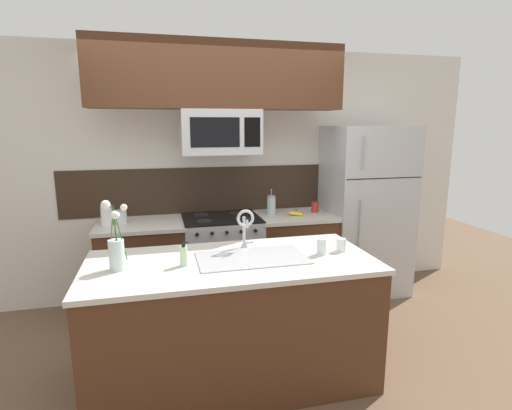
{
  "coord_description": "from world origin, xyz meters",
  "views": [
    {
      "loc": [
        -0.59,
        -2.94,
        1.83
      ],
      "look_at": [
        0.2,
        0.27,
        1.16
      ],
      "focal_mm": 28.0,
      "sensor_mm": 36.0,
      "label": 1
    }
  ],
  "objects_px": {
    "dish_soap_bottle": "(184,256)",
    "flower_vase": "(116,249)",
    "storage_jar_medium": "(121,217)",
    "sink_faucet": "(245,223)",
    "storage_jar_tall": "(107,215)",
    "stove_range": "(222,261)",
    "microwave": "(220,132)",
    "french_press": "(271,205)",
    "refrigerator": "(364,210)",
    "banana_bunch": "(296,213)",
    "spare_glass": "(341,245)",
    "coffee_tin": "(315,207)",
    "drinking_glass": "(322,247)"
  },
  "relations": [
    {
      "from": "banana_bunch",
      "to": "french_press",
      "type": "relative_size",
      "value": 0.72
    },
    {
      "from": "microwave",
      "to": "drinking_glass",
      "type": "relative_size",
      "value": 6.37
    },
    {
      "from": "storage_jar_tall",
      "to": "storage_jar_medium",
      "type": "bearing_deg",
      "value": 10.63
    },
    {
      "from": "microwave",
      "to": "refrigerator",
      "type": "height_order",
      "value": "microwave"
    },
    {
      "from": "banana_bunch",
      "to": "french_press",
      "type": "bearing_deg",
      "value": 152.92
    },
    {
      "from": "storage_jar_tall",
      "to": "dish_soap_bottle",
      "type": "distance_m",
      "value": 1.43
    },
    {
      "from": "flower_vase",
      "to": "spare_glass",
      "type": "bearing_deg",
      "value": 0.43
    },
    {
      "from": "microwave",
      "to": "storage_jar_medium",
      "type": "distance_m",
      "value": 1.23
    },
    {
      "from": "storage_jar_tall",
      "to": "flower_vase",
      "type": "relative_size",
      "value": 0.41
    },
    {
      "from": "storage_jar_medium",
      "to": "coffee_tin",
      "type": "distance_m",
      "value": 1.97
    },
    {
      "from": "french_press",
      "to": "coffee_tin",
      "type": "bearing_deg",
      "value": -1.19
    },
    {
      "from": "banana_bunch",
      "to": "sink_faucet",
      "type": "height_order",
      "value": "sink_faucet"
    },
    {
      "from": "storage_jar_tall",
      "to": "coffee_tin",
      "type": "relative_size",
      "value": 1.67
    },
    {
      "from": "french_press",
      "to": "sink_faucet",
      "type": "distance_m",
      "value": 1.21
    },
    {
      "from": "stove_range",
      "to": "french_press",
      "type": "bearing_deg",
      "value": 6.4
    },
    {
      "from": "storage_jar_tall",
      "to": "drinking_glass",
      "type": "height_order",
      "value": "storage_jar_tall"
    },
    {
      "from": "stove_range",
      "to": "banana_bunch",
      "type": "distance_m",
      "value": 0.9
    },
    {
      "from": "refrigerator",
      "to": "banana_bunch",
      "type": "xyz_separation_m",
      "value": [
        -0.82,
        -0.08,
        0.03
      ]
    },
    {
      "from": "spare_glass",
      "to": "dish_soap_bottle",
      "type": "bearing_deg",
      "value": -178.11
    },
    {
      "from": "coffee_tin",
      "to": "flower_vase",
      "type": "height_order",
      "value": "flower_vase"
    },
    {
      "from": "storage_jar_medium",
      "to": "french_press",
      "type": "relative_size",
      "value": 0.48
    },
    {
      "from": "coffee_tin",
      "to": "banana_bunch",
      "type": "bearing_deg",
      "value": -156.09
    },
    {
      "from": "stove_range",
      "to": "storage_jar_tall",
      "type": "bearing_deg",
      "value": -179.74
    },
    {
      "from": "sink_faucet",
      "to": "spare_glass",
      "type": "relative_size",
      "value": 3.19
    },
    {
      "from": "refrigerator",
      "to": "microwave",
      "type": "bearing_deg",
      "value": -178.52
    },
    {
      "from": "refrigerator",
      "to": "drinking_glass",
      "type": "relative_size",
      "value": 15.52
    },
    {
      "from": "refrigerator",
      "to": "sink_faucet",
      "type": "bearing_deg",
      "value": -146.11
    },
    {
      "from": "storage_jar_medium",
      "to": "dish_soap_bottle",
      "type": "relative_size",
      "value": 0.78
    },
    {
      "from": "storage_jar_tall",
      "to": "french_press",
      "type": "xyz_separation_m",
      "value": [
        1.61,
        0.07,
        0.01
      ]
    },
    {
      "from": "refrigerator",
      "to": "dish_soap_bottle",
      "type": "relative_size",
      "value": 11.0
    },
    {
      "from": "dish_soap_bottle",
      "to": "french_press",
      "type": "bearing_deg",
      "value": 53.82
    },
    {
      "from": "sink_faucet",
      "to": "flower_vase",
      "type": "height_order",
      "value": "flower_vase"
    },
    {
      "from": "storage_jar_tall",
      "to": "spare_glass",
      "type": "relative_size",
      "value": 1.92
    },
    {
      "from": "drinking_glass",
      "to": "spare_glass",
      "type": "bearing_deg",
      "value": 12.35
    },
    {
      "from": "french_press",
      "to": "flower_vase",
      "type": "relative_size",
      "value": 0.59
    },
    {
      "from": "banana_bunch",
      "to": "french_press",
      "type": "xyz_separation_m",
      "value": [
        -0.23,
        0.12,
        0.08
      ]
    },
    {
      "from": "storage_jar_tall",
      "to": "drinking_glass",
      "type": "relative_size",
      "value": 1.57
    },
    {
      "from": "french_press",
      "to": "drinking_glass",
      "type": "distance_m",
      "value": 1.35
    },
    {
      "from": "sink_faucet",
      "to": "storage_jar_tall",
      "type": "bearing_deg",
      "value": 136.87
    },
    {
      "from": "stove_range",
      "to": "microwave",
      "type": "bearing_deg",
      "value": -89.84
    },
    {
      "from": "stove_range",
      "to": "french_press",
      "type": "height_order",
      "value": "french_press"
    },
    {
      "from": "dish_soap_bottle",
      "to": "spare_glass",
      "type": "bearing_deg",
      "value": 1.89
    },
    {
      "from": "coffee_tin",
      "to": "drinking_glass",
      "type": "xyz_separation_m",
      "value": [
        -0.49,
        -1.34,
        0.0
      ]
    },
    {
      "from": "french_press",
      "to": "spare_glass",
      "type": "height_order",
      "value": "french_press"
    },
    {
      "from": "refrigerator",
      "to": "french_press",
      "type": "height_order",
      "value": "refrigerator"
    },
    {
      "from": "banana_bunch",
      "to": "microwave",
      "type": "bearing_deg",
      "value": 177.1
    },
    {
      "from": "storage_jar_tall",
      "to": "banana_bunch",
      "type": "height_order",
      "value": "storage_jar_tall"
    },
    {
      "from": "coffee_tin",
      "to": "flower_vase",
      "type": "relative_size",
      "value": 0.24
    },
    {
      "from": "dish_soap_bottle",
      "to": "flower_vase",
      "type": "distance_m",
      "value": 0.43
    },
    {
      "from": "sink_faucet",
      "to": "spare_glass",
      "type": "distance_m",
      "value": 0.73
    }
  ]
}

